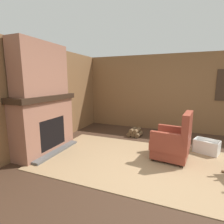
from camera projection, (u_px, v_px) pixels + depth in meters
ground_plane at (161, 172)px, 3.04m from camera, size 14.00×14.00×0.00m
wood_panel_wall_left at (34, 98)px, 3.83m from camera, size 0.06×6.07×2.36m
wood_panel_wall_back at (174, 93)px, 5.35m from camera, size 6.07×0.09×2.36m
fireplace_hearth at (45, 124)px, 3.83m from camera, size 0.65×1.56×1.25m
chimney_breast at (41, 69)px, 3.63m from camera, size 0.39×1.28×1.08m
area_rug at (143, 162)px, 3.37m from camera, size 4.06×2.19×0.01m
armchair at (173, 143)px, 3.45m from camera, size 0.77×0.76×0.98m
firewood_stack at (135, 132)px, 4.99m from camera, size 0.40×0.41×0.22m
laundry_basket at (206, 147)px, 3.80m from camera, size 0.57×0.47×0.30m
oil_lamp_vase at (31, 92)px, 3.49m from camera, size 0.12×0.12×0.22m
storage_case at (48, 91)px, 3.92m from camera, size 0.18×0.25×0.15m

